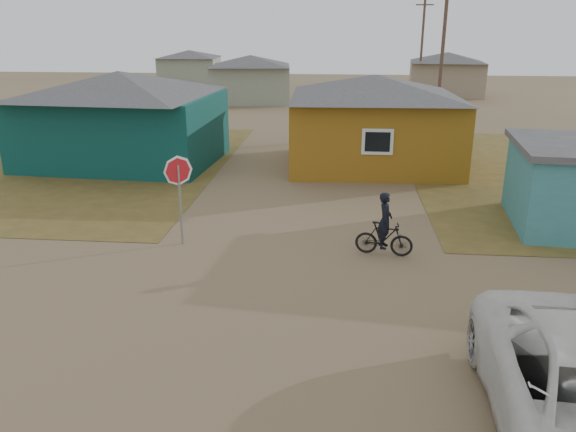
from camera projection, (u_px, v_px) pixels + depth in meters
name	position (u px, v px, depth m)	size (l,w,h in m)	color
ground	(284.00, 320.00, 11.84)	(120.00, 120.00, 0.00)	#796346
grass_nw	(4.00, 162.00, 25.30)	(20.00, 18.00, 0.00)	brown
house_teal	(122.00, 116.00, 24.62)	(8.93, 7.08, 4.00)	#0A3936
house_yellow	(374.00, 120.00, 24.15)	(7.72, 6.76, 3.90)	#906116
house_pale_west	(251.00, 78.00, 43.76)	(7.04, 6.15, 3.60)	gray
house_beige_east	(446.00, 73.00, 48.01)	(6.95, 6.05, 3.60)	gray
house_pale_north	(190.00, 67.00, 55.79)	(6.28, 5.81, 3.40)	gray
utility_pole_near	(442.00, 58.00, 30.63)	(1.40, 0.20, 8.00)	brown
utility_pole_far	(422.00, 46.00, 45.60)	(1.40, 0.20, 8.00)	brown
stop_sign	(179.00, 180.00, 15.37)	(0.81, 0.26, 2.55)	gray
cyclist	(384.00, 233.00, 15.00)	(1.60, 0.68, 1.75)	black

